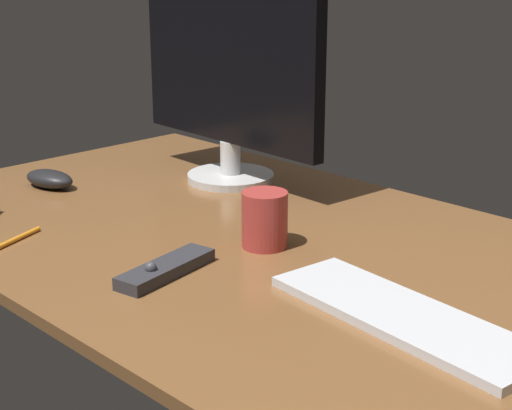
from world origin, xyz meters
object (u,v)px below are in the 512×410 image
(monitor, at_px, (230,78))
(media_remote, at_px, (165,269))
(pen, at_px, (11,242))
(keyboard, at_px, (404,316))
(coffee_mug, at_px, (265,219))
(computer_mouse, at_px, (50,179))

(monitor, relative_size, media_remote, 2.74)
(monitor, bearing_deg, pen, -85.36)
(monitor, xyz_separation_m, media_remote, (0.32, -0.43, -0.21))
(keyboard, distance_m, pen, 0.69)
(media_remote, bearing_deg, pen, -81.08)
(media_remote, distance_m, coffee_mug, 0.20)
(monitor, relative_size, keyboard, 1.26)
(media_remote, bearing_deg, keyboard, 99.91)
(monitor, relative_size, computer_mouse, 4.32)
(computer_mouse, bearing_deg, media_remote, -24.97)
(media_remote, distance_m, pen, 0.31)
(keyboard, height_order, computer_mouse, computer_mouse)
(keyboard, relative_size, media_remote, 2.18)
(keyboard, bearing_deg, media_remote, -153.52)
(keyboard, distance_m, media_remote, 0.38)
(monitor, bearing_deg, coffee_mug, -32.40)
(monitor, distance_m, pen, 0.57)
(keyboard, xyz_separation_m, media_remote, (-0.35, -0.13, 0.00))
(monitor, relative_size, coffee_mug, 5.39)
(monitor, bearing_deg, keyboard, -21.81)
(computer_mouse, distance_m, media_remote, 0.55)
(computer_mouse, height_order, pen, computer_mouse)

